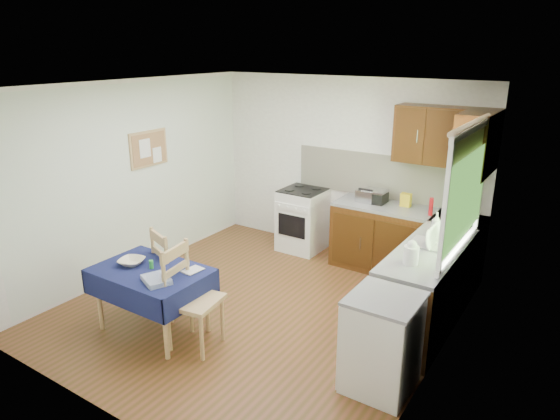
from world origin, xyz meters
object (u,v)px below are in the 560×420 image
Objects in this scene: toaster at (365,196)px; kettle at (411,254)px; chair_far at (173,269)px; sandwich_press at (375,196)px; dining_table at (151,279)px; dish_rack at (433,243)px; chair_near at (190,294)px.

kettle is at bearing -59.35° from toaster.
sandwich_press is (1.33, 2.44, 0.45)m from chair_far.
sandwich_press is (1.24, 2.83, 0.38)m from dining_table.
chair_far is 2.20× the size of dish_rack.
chair_far is 2.57m from kettle.
chair_near is 2.54m from dish_rack.
chair_far is (-0.08, 0.39, -0.07)m from dining_table.
kettle is at bearing -141.70° from chair_far.
toaster reaches higher than chair_near.
toaster reaches higher than sandwich_press.
chair_near is at bearing -147.55° from kettle.
dish_rack reaches higher than toaster.
dish_rack is at bearing -45.59° from sandwich_press.
dish_rack is (1.11, -1.09, -0.06)m from sandwich_press.
kettle reaches higher than chair_near.
kettle is (1.80, 1.14, 0.45)m from chair_near.
dish_rack reaches higher than chair_near.
sandwich_press is at bearing -23.03° from chair_near.
sandwich_press is 1.98m from kettle.
toaster is (0.62, 2.74, 0.42)m from chair_near.
dish_rack is (2.44, 1.35, 0.39)m from chair_far.
dining_table is 4.89× the size of toaster.
chair_far is 0.71m from chair_near.
toaster is at bearing -147.59° from sandwich_press.
sandwich_press is at bearing 27.79° from toaster.
dining_table is at bearing -153.23° from kettle.
chair_near reaches higher than chair_far.
dish_rack is at bearing 29.92° from dining_table.
kettle reaches higher than dining_table.
sandwich_press is at bearing 122.86° from kettle.
sandwich_press is (0.73, 2.81, 0.43)m from chair_near.
dish_rack reaches higher than sandwich_press.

